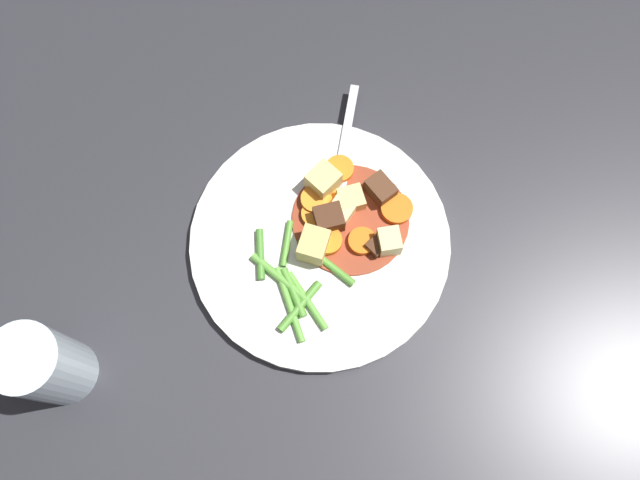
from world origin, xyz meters
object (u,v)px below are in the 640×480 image
Objects in this scene: potato_chunk_1 at (314,245)px; carrot_slice_5 at (315,214)px; carrot_slice_3 at (397,209)px; dinner_plate at (320,242)px; carrot_slice_6 at (315,200)px; potato_chunk_0 at (323,181)px; potato_chunk_2 at (343,209)px; carrot_slice_0 at (328,198)px; carrot_slice_2 at (362,241)px; carrot_slice_4 at (340,169)px; fork at (342,156)px; carrot_slice_1 at (328,241)px; potato_chunk_3 at (389,242)px; meat_chunk_2 at (329,219)px; potato_chunk_4 at (351,199)px; meat_chunk_0 at (380,190)px; meat_chunk_1 at (376,247)px; water_glass at (45,365)px.

carrot_slice_5 is at bearing 59.63° from potato_chunk_1.
dinner_plate is at bearing 173.99° from carrot_slice_3.
dinner_plate is 0.05m from carrot_slice_6.
potato_chunk_2 is (0.00, -0.04, -0.01)m from potato_chunk_0.
carrot_slice_0 is 0.86× the size of carrot_slice_2.
potato_chunk_2 is at bearing -114.48° from carrot_slice_4.
carrot_slice_4 is (0.03, 0.02, 0.00)m from carrot_slice_0.
potato_chunk_0 is (-0.06, 0.06, 0.01)m from carrot_slice_3.
carrot_slice_4 is at bearing 35.52° from carrot_slice_5.
potato_chunk_2 is 0.20× the size of fork.
carrot_slice_6 is at bearing 132.09° from potato_chunk_2.
carrot_slice_1 is 0.98× the size of carrot_slice_6.
potato_chunk_3 is (0.07, -0.03, -0.00)m from potato_chunk_1.
carrot_slice_5 is at bearing 120.06° from meat_chunk_2.
potato_chunk_4 is (0.05, 0.03, 0.00)m from carrot_slice_1.
carrot_slice_5 is 0.08m from meat_chunk_0.
carrot_slice_1 is at bearing -49.75° from dinner_plate.
potato_chunk_2 is (0.05, 0.02, -0.01)m from potato_chunk_1.
meat_chunk_1 is at bearing -100.11° from fork.
potato_chunk_0 reaches higher than fork.
meat_chunk_0 is (0.08, -0.01, 0.01)m from carrot_slice_5.
water_glass is (-0.36, -0.06, 0.04)m from carrot_slice_4.
carrot_slice_2 and carrot_slice_3 have the same top height.
potato_chunk_3 is at bearing -51.36° from carrot_slice_5.
potato_chunk_1 is at bearing 178.27° from carrot_slice_3.
potato_chunk_0 is at bearing 99.75° from meat_chunk_1.
potato_chunk_4 is 0.06m from fork.
carrot_slice_3 is at bearing 15.99° from carrot_slice_2.
potato_chunk_2 is 0.06m from potato_chunk_3.
water_glass is at bearing 173.74° from meat_chunk_1.
water_glass is (-0.32, -0.04, 0.03)m from carrot_slice_6.
dinner_plate is 0.03m from carrot_slice_5.
water_glass is (-0.37, -0.08, 0.04)m from fork.
carrot_slice_6 is (-0.01, 0.00, 0.00)m from carrot_slice_0.
meat_chunk_2 is at bearing -59.94° from carrot_slice_5.
potato_chunk_3 reaches higher than potato_chunk_4.
carrot_slice_1 is 0.05m from carrot_slice_6.
meat_chunk_1 is (-0.04, -0.06, -0.00)m from meat_chunk_0.
carrot_slice_6 is (0.01, 0.01, 0.00)m from carrot_slice_5.
potato_chunk_2 reaches higher than fork.
carrot_slice_1 is 0.03m from carrot_slice_5.
potato_chunk_4 is (-0.01, 0.06, -0.00)m from potato_chunk_3.
meat_chunk_1 is 0.12× the size of fork.
carrot_slice_4 is 0.05m from potato_chunk_2.
meat_chunk_2 is at bearing -162.80° from potato_chunk_4.
potato_chunk_1 is at bearing -166.22° from meat_chunk_0.
potato_chunk_4 reaches higher than carrot_slice_6.
potato_chunk_2 is (0.03, 0.02, 0.00)m from carrot_slice_1.
fork is (0.02, 0.05, -0.01)m from potato_chunk_4.
potato_chunk_3 is at bearing -87.47° from carrot_slice_4.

